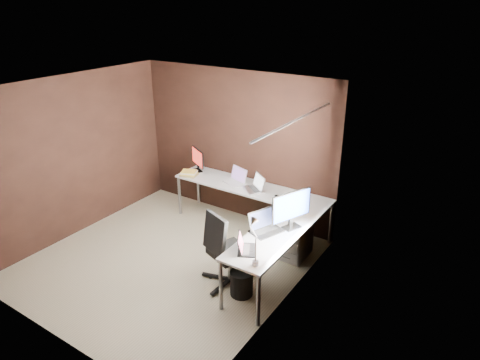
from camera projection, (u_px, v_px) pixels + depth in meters
The scene contains 15 objects.
room at pixel (185, 184), 5.56m from camera, with size 3.60×3.60×2.50m.
desk at pixel (255, 207), 6.29m from camera, with size 2.65×2.25×0.73m.
drawer_pedestal at pixel (293, 237), 6.23m from camera, with size 0.42×0.50×0.60m, color silver.
monitor_left at pixel (198, 159), 7.35m from camera, with size 0.41×0.25×0.40m.
monitor_right at pixel (291, 208), 5.52m from camera, with size 0.26×0.58×0.51m.
laptop_white at pixel (236, 179), 6.97m from camera, with size 0.42×0.35×0.24m.
laptop_silver at pixel (255, 186), 6.70m from camera, with size 0.44×0.41×0.24m.
laptop_black_big at pixel (265, 226), 5.53m from camera, with size 0.41×0.48×0.26m.
laptop_black_small at pixel (245, 247), 5.09m from camera, with size 0.34×0.37×0.21m.
book_stack at pixel (189, 173), 7.23m from camera, with size 0.32×0.29×0.09m.
mouse_left at pixel (194, 175), 7.22m from camera, with size 0.09×0.06×0.03m, color black.
mouse_corner at pixel (277, 196), 6.47m from camera, with size 0.08×0.05×0.03m, color black.
desk_lamp at pixel (254, 235), 4.78m from camera, with size 0.18×0.21×0.54m.
office_chair at pixel (227, 263), 5.60m from camera, with size 0.60×0.63×1.07m.
wastebasket at pixel (241, 283), 5.44m from camera, with size 0.29×0.29×0.34m, color black.
Camera 1 is at (3.72, -3.80, 3.53)m, focal length 32.00 mm.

